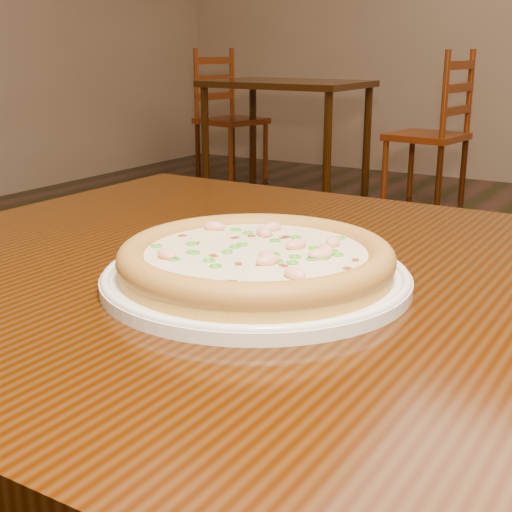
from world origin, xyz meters
The scene contains 6 objects.
hero_table centered at (0.19, -0.26, 0.65)m, with size 1.20×0.80×0.75m.
plate centered at (0.07, -0.31, 0.76)m, with size 0.30×0.30×0.02m.
pizza centered at (0.07, -0.31, 0.78)m, with size 0.27×0.27×0.03m.
bg_table_left centered at (-1.91, 3.28, 0.65)m, with size 1.00×0.70×0.75m.
chair_a centered at (-2.60, 3.60, 0.44)m, with size 0.50×0.50×0.95m.
chair_b centered at (-0.95, 3.43, 0.44)m, with size 0.47×0.47×0.95m.
Camera 1 is at (0.42, -0.88, 0.98)m, focal length 50.00 mm.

